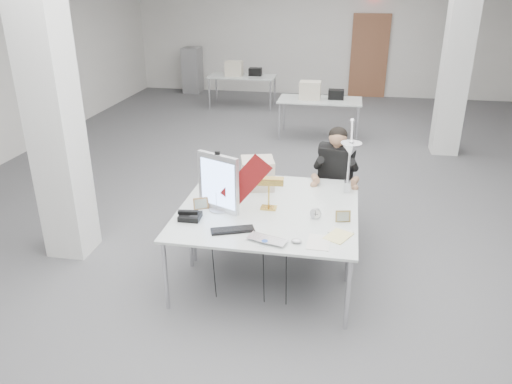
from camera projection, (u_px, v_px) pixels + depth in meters
room_shell at (298, 77)px, 6.71m from camera, size 10.04×14.04×3.24m
desk_main at (261, 228)px, 4.72m from camera, size 1.80×0.90×0.02m
desk_second at (275, 191)px, 5.53m from camera, size 1.80×0.90×0.02m
bg_desk_a at (320, 100)px, 9.65m from camera, size 1.60×0.80×0.02m
bg_desk_b at (242, 76)px, 11.97m from camera, size 1.60×0.80×0.02m
filing_cabinet at (192, 70)px, 13.62m from camera, size 0.45×0.55×1.20m
office_chair at (334, 190)px, 6.09m from camera, size 0.65×0.65×1.08m
seated_person at (336, 163)px, 5.91m from camera, size 0.67×0.76×0.98m
monitor at (218, 183)px, 4.94m from camera, size 0.46×0.24×0.59m
pennant at (246, 181)px, 4.84m from camera, size 0.51×0.09×0.55m
keyboard at (233, 230)px, 4.64m from camera, size 0.42×0.27×0.02m
laptop at (265, 242)px, 4.41m from camera, size 0.41×0.33×0.03m
mouse at (297, 241)px, 4.42m from camera, size 0.11×0.09×0.04m
bankers_lamp at (269, 192)px, 5.02m from camera, size 0.33×0.16×0.37m
desk_phone at (190, 217)px, 4.86m from camera, size 0.21×0.19×0.05m
picture_frame_left at (201, 203)px, 5.06m from camera, size 0.16×0.11×0.12m
picture_frame_right at (343, 216)px, 4.80m from camera, size 0.15×0.07×0.11m
desk_clock at (316, 214)px, 4.86m from camera, size 0.12×0.06×0.11m
paper_stack_a at (319, 242)px, 4.44m from camera, size 0.21×0.29×0.01m
paper_stack_b at (338, 236)px, 4.54m from camera, size 0.29×0.32×0.01m
paper_stack_c at (340, 232)px, 4.62m from camera, size 0.24×0.21×0.01m
beige_monitor at (258, 173)px, 5.54m from camera, size 0.43×0.41×0.33m
architect_lamp at (349, 163)px, 5.10m from camera, size 0.47×0.70×0.85m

